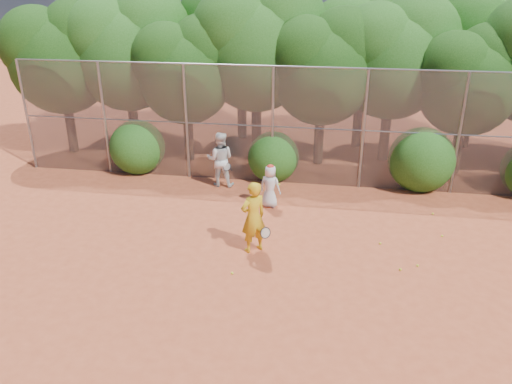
# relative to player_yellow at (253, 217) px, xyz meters

# --- Properties ---
(ground) EXTENTS (80.00, 80.00, 0.00)m
(ground) POSITION_rel_player_yellow_xyz_m (0.86, -1.18, -0.97)
(ground) COLOR #AD4627
(ground) RESTS_ON ground
(fence_back) EXTENTS (20.05, 0.09, 4.03)m
(fence_back) POSITION_rel_player_yellow_xyz_m (0.74, 4.82, 1.08)
(fence_back) COLOR gray
(fence_back) RESTS_ON ground
(tree_0) EXTENTS (4.38, 3.81, 6.00)m
(tree_0) POSITION_rel_player_yellow_xyz_m (-8.58, 6.86, 2.96)
(tree_0) COLOR black
(tree_0) RESTS_ON ground
(tree_1) EXTENTS (4.64, 4.03, 6.35)m
(tree_1) POSITION_rel_player_yellow_xyz_m (-6.08, 7.36, 3.19)
(tree_1) COLOR black
(tree_1) RESTS_ON ground
(tree_2) EXTENTS (3.99, 3.47, 5.47)m
(tree_2) POSITION_rel_player_yellow_xyz_m (-3.59, 6.65, 2.61)
(tree_2) COLOR black
(tree_2) RESTS_ON ground
(tree_3) EXTENTS (4.89, 4.26, 6.70)m
(tree_3) POSITION_rel_player_yellow_xyz_m (-1.08, 7.66, 3.43)
(tree_3) COLOR black
(tree_3) RESTS_ON ground
(tree_4) EXTENTS (4.19, 3.64, 5.73)m
(tree_4) POSITION_rel_player_yellow_xyz_m (1.41, 7.05, 2.79)
(tree_4) COLOR black
(tree_4) RESTS_ON ground
(tree_5) EXTENTS (4.51, 3.92, 6.17)m
(tree_5) POSITION_rel_player_yellow_xyz_m (3.92, 7.86, 3.08)
(tree_5) COLOR black
(tree_5) RESTS_ON ground
(tree_6) EXTENTS (3.86, 3.36, 5.29)m
(tree_6) POSITION_rel_player_yellow_xyz_m (6.41, 6.85, 2.50)
(tree_6) COLOR black
(tree_6) RESTS_ON ground
(tree_9) EXTENTS (4.83, 4.20, 6.62)m
(tree_9) POSITION_rel_player_yellow_xyz_m (-7.08, 9.66, 3.37)
(tree_9) COLOR black
(tree_9) RESTS_ON ground
(tree_10) EXTENTS (5.15, 4.48, 7.06)m
(tree_10) POSITION_rel_player_yellow_xyz_m (-2.07, 9.86, 3.66)
(tree_10) COLOR black
(tree_10) RESTS_ON ground
(tree_11) EXTENTS (4.64, 4.03, 6.35)m
(tree_11) POSITION_rel_player_yellow_xyz_m (2.92, 9.46, 3.19)
(tree_11) COLOR black
(tree_11) RESTS_ON ground
(tree_12) EXTENTS (5.02, 4.37, 6.88)m
(tree_12) POSITION_rel_player_yellow_xyz_m (7.42, 10.06, 3.54)
(tree_12) COLOR black
(tree_12) RESTS_ON ground
(bush_0) EXTENTS (2.00, 2.00, 2.00)m
(bush_0) POSITION_rel_player_yellow_xyz_m (-5.14, 5.12, 0.03)
(bush_0) COLOR #1C4F13
(bush_0) RESTS_ON ground
(bush_1) EXTENTS (1.80, 1.80, 1.80)m
(bush_1) POSITION_rel_player_yellow_xyz_m (-0.14, 5.12, -0.07)
(bush_1) COLOR #1C4F13
(bush_1) RESTS_ON ground
(bush_2) EXTENTS (2.20, 2.20, 2.20)m
(bush_2) POSITION_rel_player_yellow_xyz_m (4.86, 5.12, 0.13)
(bush_2) COLOR #1C4F13
(bush_2) RESTS_ON ground
(player_yellow) EXTENTS (0.92, 0.81, 1.94)m
(player_yellow) POSITION_rel_player_yellow_xyz_m (0.00, 0.00, 0.00)
(player_yellow) COLOR gold
(player_yellow) RESTS_ON ground
(player_teen) EXTENTS (0.75, 0.59, 1.39)m
(player_teen) POSITION_rel_player_yellow_xyz_m (0.07, 2.78, -0.28)
(player_teen) COLOR silver
(player_teen) RESTS_ON ground
(player_white) EXTENTS (0.97, 0.84, 1.89)m
(player_white) POSITION_rel_player_yellow_xyz_m (-1.84, 4.22, -0.02)
(player_white) COLOR silver
(player_white) RESTS_ON ground
(ball_0) EXTENTS (0.07, 0.07, 0.07)m
(ball_0) POSITION_rel_player_yellow_xyz_m (3.33, 0.84, -0.94)
(ball_0) COLOR yellow
(ball_0) RESTS_ON ground
(ball_1) EXTENTS (0.07, 0.07, 0.07)m
(ball_1) POSITION_rel_player_yellow_xyz_m (5.06, 1.54, -0.94)
(ball_1) COLOR yellow
(ball_1) RESTS_ON ground
(ball_2) EXTENTS (0.07, 0.07, 0.07)m
(ball_2) POSITION_rel_player_yellow_xyz_m (3.73, -0.41, -0.94)
(ball_2) COLOR yellow
(ball_2) RESTS_ON ground
(ball_3) EXTENTS (0.07, 0.07, 0.07)m
(ball_3) POSITION_rel_player_yellow_xyz_m (4.18, -0.16, -0.94)
(ball_3) COLOR yellow
(ball_3) RESTS_ON ground
(ball_4) EXTENTS (0.07, 0.07, 0.07)m
(ball_4) POSITION_rel_player_yellow_xyz_m (-0.32, -1.23, -0.94)
(ball_4) COLOR yellow
(ball_4) RESTS_ON ground
(ball_5) EXTENTS (0.07, 0.07, 0.07)m
(ball_5) POSITION_rel_player_yellow_xyz_m (5.03, 2.96, -0.94)
(ball_5) COLOR yellow
(ball_5) RESTS_ON ground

